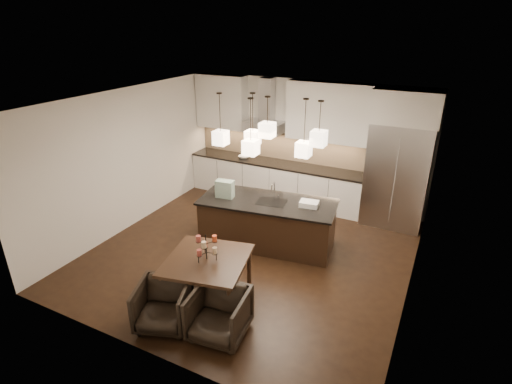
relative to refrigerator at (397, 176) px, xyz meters
The scene contains 37 objects.
floor 3.35m from the refrigerator, 131.42° to the right, with size 5.50×5.50×0.02m, color black.
ceiling 3.62m from the refrigerator, 131.42° to the right, with size 5.50×5.50×0.02m, color white.
wall_back 2.16m from the refrigerator, 169.74° to the left, with size 5.50×0.02×2.80m, color silver.
wall_front 5.56m from the refrigerator, 112.22° to the right, with size 5.50×0.02×2.80m, color silver.
wall_left 5.42m from the refrigerator, 153.91° to the right, with size 0.02×5.50×2.80m, color silver.
wall_right 2.49m from the refrigerator, 74.50° to the right, with size 0.02×5.50×2.80m, color silver.
refrigerator is the anchor object (origin of this frame).
fridge_panel 1.40m from the refrigerator, ahead, with size 1.26×0.72×0.65m, color silver.
lower_cabinets 2.80m from the refrigerator, behind, with size 4.21×0.62×0.88m, color silver.
countertop 2.73m from the refrigerator, behind, with size 4.21×0.66×0.04m, color black.
backsplash 2.75m from the refrigerator, behind, with size 4.21×0.02×0.63m, color tan.
upper_cab_left 4.35m from the refrigerator, behind, with size 1.25×0.35×1.25m, color silver.
upper_cab_right 1.91m from the refrigerator, behind, with size 1.86×0.35×1.25m, color silver.
hood_canopy 3.09m from the refrigerator, behind, with size 0.90×0.52×0.24m, color #B7B7BA.
hood_chimney 3.28m from the refrigerator, behind, with size 0.30×0.28×0.96m, color #B7B7BA.
fruit_bowl 3.52m from the refrigerator, behind, with size 0.26×0.26×0.06m, color silver.
island_body 2.84m from the refrigerator, 135.62° to the right, with size 2.44×0.98×0.86m, color black.
island_top 2.78m from the refrigerator, 135.62° to the right, with size 2.52×1.05×0.04m, color black.
faucet 2.63m from the refrigerator, 136.08° to the right, with size 0.10×0.23×0.37m, color silver, non-canonical shape.
tote_bag 3.50m from the refrigerator, 142.44° to the right, with size 0.33×0.18×0.33m, color #1F4C2A.
food_container 2.19m from the refrigerator, 123.95° to the right, with size 0.33×0.23×0.10m, color silver.
dining_table 4.42m from the refrigerator, 118.62° to the right, with size 1.18×1.18×0.71m, color black, non-canonical shape.
candelabra 4.37m from the refrigerator, 118.62° to the right, with size 0.34×0.34×0.41m, color black, non-canonical shape.
candle_a 4.28m from the refrigerator, 117.29° to the right, with size 0.07×0.07×0.09m, color #D3B288.
candle_b 4.33m from the refrigerator, 120.26° to the right, with size 0.07×0.07×0.09m, color #C44421.
candle_c 4.50m from the refrigerator, 118.32° to the right, with size 0.07×0.07×0.09m, color #A13F37.
candle_d 4.23m from the refrigerator, 118.31° to the right, with size 0.07×0.07×0.09m, color #C44421.
candle_e 4.43m from the refrigerator, 119.98° to the right, with size 0.07×0.07×0.09m, color #A13F37.
candle_f 4.45m from the refrigerator, 117.41° to the right, with size 0.07×0.07×0.09m, color #D3B288.
armchair_left 5.21m from the refrigerator, 116.81° to the right, with size 0.71×0.73×0.66m, color black.
armchair_right 4.75m from the refrigerator, 109.02° to the right, with size 0.73×0.75×0.68m, color black.
pendant_a 3.64m from the refrigerator, 146.50° to the right, with size 0.24×0.24×0.26m, color beige.
pendant_b 3.08m from the refrigerator, 145.24° to the right, with size 0.24×0.24×0.26m, color beige.
pendant_c 2.99m from the refrigerator, 137.36° to the right, with size 0.24×0.24×0.26m, color beige.
pendant_d 2.42m from the refrigerator, 127.87° to the right, with size 0.24×0.24×0.26m, color beige.
pendant_e 2.42m from the refrigerator, 121.03° to the right, with size 0.24×0.24×0.26m, color beige.
pendant_f 3.21m from the refrigerator, 136.02° to the right, with size 0.24×0.24×0.26m, color beige.
Camera 1 is at (2.93, -5.64, 3.98)m, focal length 28.00 mm.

